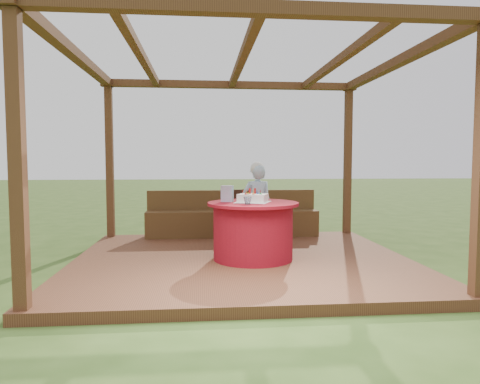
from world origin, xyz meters
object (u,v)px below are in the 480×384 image
(bench, at_px, (232,221))
(elderly_woman, at_px, (257,203))
(chair, at_px, (247,214))
(table, at_px, (253,230))
(birthday_cake, at_px, (253,198))
(gift_bag, at_px, (227,194))
(drinking_glass, at_px, (248,201))

(bench, distance_m, elderly_woman, 1.03)
(chair, relative_size, elderly_woman, 0.66)
(table, relative_size, birthday_cake, 2.25)
(table, distance_m, birthday_cake, 0.43)
(bench, relative_size, birthday_cake, 5.56)
(bench, xyz_separation_m, gift_bag, (-0.20, -1.74, 0.61))
(elderly_woman, bearing_deg, bench, 109.71)
(table, relative_size, elderly_woman, 0.93)
(elderly_woman, bearing_deg, birthday_cake, -100.91)
(bench, xyz_separation_m, chair, (0.18, -0.76, 0.21))
(gift_bag, bearing_deg, drinking_glass, -38.68)
(birthday_cake, bearing_deg, table, 42.33)
(elderly_woman, bearing_deg, table, -100.70)
(gift_bag, bearing_deg, bench, 103.06)
(elderly_woman, relative_size, birthday_cake, 2.42)
(table, distance_m, elderly_woman, 0.99)
(bench, bearing_deg, table, -85.57)
(bench, height_order, drinking_glass, drinking_glass)
(elderly_woman, xyz_separation_m, birthday_cake, (-0.18, -0.94, 0.17))
(birthday_cake, distance_m, drinking_glass, 0.30)
(chair, relative_size, gift_bag, 3.95)
(bench, relative_size, drinking_glass, 28.41)
(birthday_cake, relative_size, drinking_glass, 5.11)
(drinking_glass, bearing_deg, elderly_woman, 77.04)
(table, xyz_separation_m, elderly_woman, (0.18, 0.94, 0.27))
(bench, xyz_separation_m, drinking_glass, (0.04, -2.12, 0.55))
(birthday_cake, relative_size, gift_bag, 2.47)
(chair, relative_size, drinking_glass, 8.19)
(table, xyz_separation_m, gift_bag, (-0.34, 0.09, 0.49))
(bench, bearing_deg, drinking_glass, -89.00)
(drinking_glass, bearing_deg, birthday_cake, 70.49)
(table, height_order, drinking_glass, drinking_glass)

